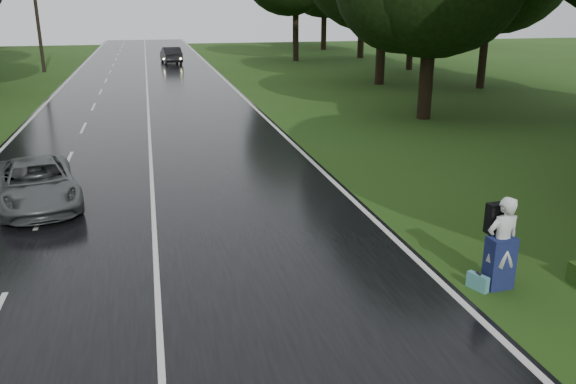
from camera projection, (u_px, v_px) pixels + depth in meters
name	position (u px, v px, depth m)	size (l,w,h in m)	color
ground	(161.00, 367.00, 9.39)	(160.00, 160.00, 0.00)	#264815
road	(149.00, 125.00, 27.88)	(12.00, 140.00, 0.04)	black
lane_center	(149.00, 125.00, 27.87)	(0.12, 140.00, 0.01)	silver
grey_car	(37.00, 183.00, 16.66)	(2.13, 4.62, 1.29)	#525657
far_car	(171.00, 55.00, 56.34)	(1.64, 4.70, 1.55)	black
hitchhiker	(501.00, 246.00, 11.78)	(0.75, 0.68, 1.98)	silver
suitcase	(478.00, 282.00, 11.90)	(0.14, 0.48, 0.34)	teal
utility_pole_far	(44.00, 72.00, 49.59)	(1.80, 0.28, 9.28)	black
tree_right_d	(423.00, 118.00, 29.64)	(7.72, 7.72, 12.06)	black
tree_right_e	(379.00, 84.00, 42.16)	(9.34, 9.34, 14.59)	black
tree_right_f	(296.00, 61.00, 59.26)	(10.57, 10.57, 16.52)	black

